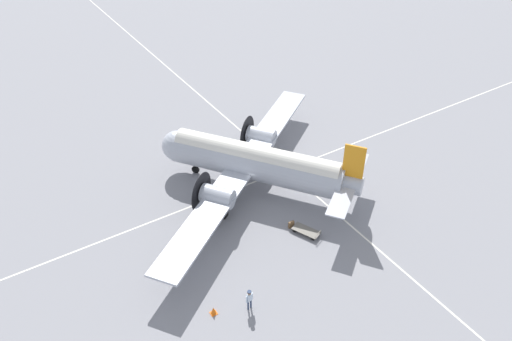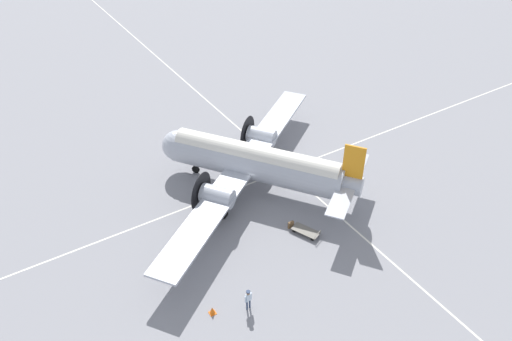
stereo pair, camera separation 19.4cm
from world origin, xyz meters
TOP-DOWN VIEW (x-y plane):
  - ground_plane at (0.00, 0.00)m, footprint 300.00×300.00m
  - apron_line_eastwest at (0.00, 0.75)m, footprint 120.00×0.16m
  - apron_line_northsouth at (3.66, 0.00)m, footprint 0.16×120.00m
  - airliner_main at (-0.28, 0.39)m, footprint 23.44×19.21m
  - crew_foreground at (-7.14, -10.45)m, footprint 0.55×0.31m
  - suitcase_near_door at (-0.36, -5.64)m, footprint 0.47×0.19m
  - baggage_cart at (0.20, -6.82)m, footprint 1.71×2.32m
  - traffic_cone at (-9.31, -9.56)m, footprint 0.43×0.43m

SIDE VIEW (x-z plane):
  - ground_plane at x=0.00m, z-range 0.00..0.00m
  - apron_line_eastwest at x=0.00m, z-range 0.00..0.01m
  - apron_line_northsouth at x=3.66m, z-range 0.00..0.01m
  - traffic_cone at x=-9.31m, z-range -0.02..0.55m
  - baggage_cart at x=0.20m, z-range -0.01..0.55m
  - suitcase_near_door at x=-0.36m, z-range -0.02..0.59m
  - crew_foreground at x=-7.14m, z-range 0.21..1.86m
  - airliner_main at x=-0.28m, z-range -0.45..5.74m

